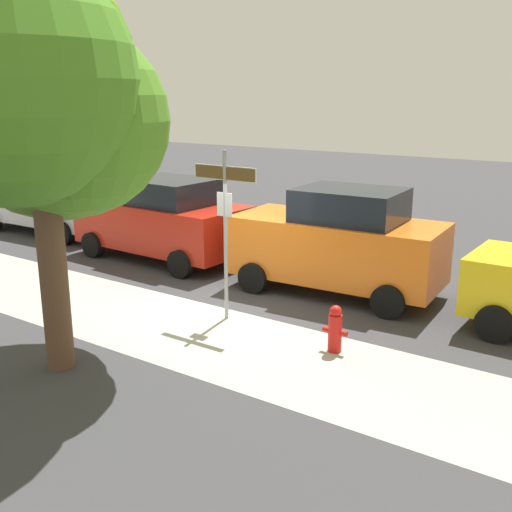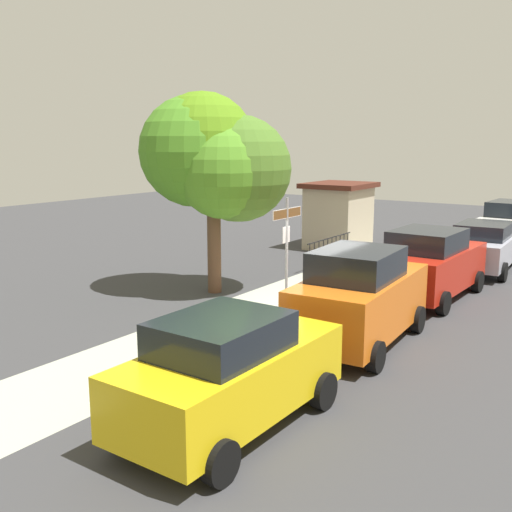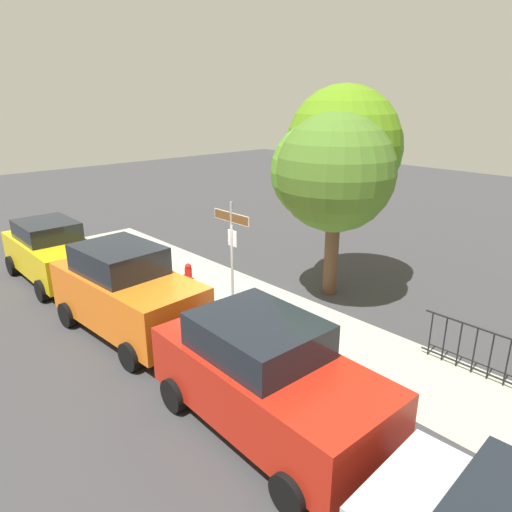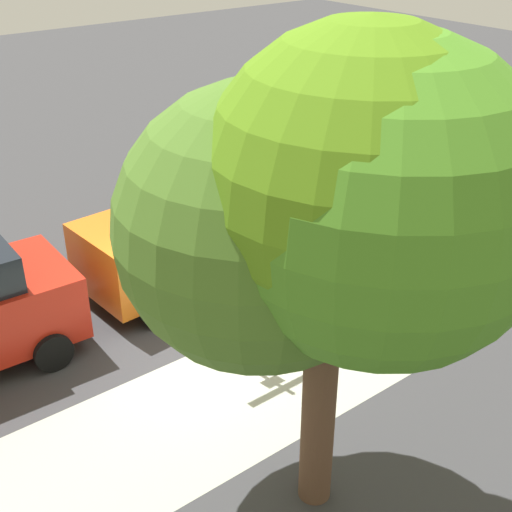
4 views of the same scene
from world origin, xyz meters
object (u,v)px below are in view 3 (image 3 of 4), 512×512
(car_orange, at_px, (126,292))
(car_red, at_px, (266,377))
(street_sign, at_px, (232,240))
(car_yellow, at_px, (52,251))
(shade_tree, at_px, (338,157))
(fire_hydrant, at_px, (188,276))

(car_orange, bearing_deg, car_red, -3.03)
(street_sign, distance_m, car_red, 4.66)
(street_sign, distance_m, car_yellow, 6.42)
(car_red, bearing_deg, car_yellow, -177.83)
(street_sign, bearing_deg, shade_tree, 74.23)
(car_orange, bearing_deg, car_yellow, 176.60)
(car_orange, distance_m, car_red, 4.80)
(car_red, relative_size, fire_hydrant, 5.74)
(car_yellow, height_order, car_red, car_red)
(shade_tree, height_order, car_yellow, shade_tree)
(street_sign, relative_size, car_red, 0.69)
(street_sign, xyz_separation_m, car_red, (3.81, -2.46, -1.07))
(car_orange, height_order, fire_hydrant, car_orange)
(street_sign, height_order, car_orange, street_sign)
(street_sign, xyz_separation_m, shade_tree, (0.86, 3.05, 1.91))
(street_sign, xyz_separation_m, fire_hydrant, (-2.33, 0.20, -1.69))
(car_yellow, distance_m, car_red, 9.60)
(street_sign, bearing_deg, car_yellow, -156.35)
(car_yellow, bearing_deg, street_sign, 24.17)
(car_orange, xyz_separation_m, fire_hydrant, (-1.34, 2.71, -0.69))
(car_orange, bearing_deg, shade_tree, 67.96)
(fire_hydrant, bearing_deg, street_sign, -4.88)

